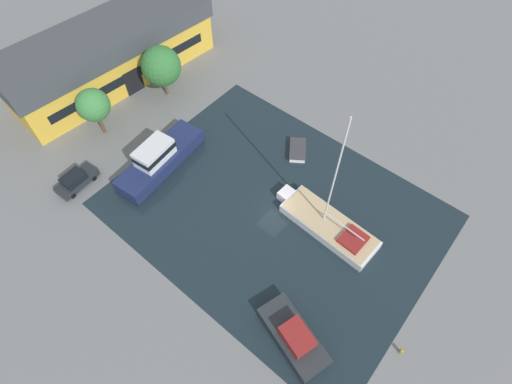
# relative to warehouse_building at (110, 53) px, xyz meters

# --- Properties ---
(ground_plane) EXTENTS (440.00, 440.00, 0.00)m
(ground_plane) POSITION_rel_warehouse_building_xyz_m (-3.20, -28.13, -3.48)
(ground_plane) COLOR slate
(water_canal) EXTENTS (23.60, 30.68, 0.01)m
(water_canal) POSITION_rel_warehouse_building_xyz_m (-3.20, -28.13, -3.48)
(water_canal) COLOR black
(water_canal) RESTS_ON ground
(warehouse_building) EXTENTS (26.94, 10.83, 6.88)m
(warehouse_building) POSITION_rel_warehouse_building_xyz_m (0.00, 0.00, 0.00)
(warehouse_building) COLOR gold
(warehouse_building) RESTS_ON ground
(quay_tree_near_building) EXTENTS (3.59, 3.59, 5.89)m
(quay_tree_near_building) POSITION_rel_warehouse_building_xyz_m (-7.25, -6.57, 0.59)
(quay_tree_near_building) COLOR brown
(quay_tree_near_building) RESTS_ON ground
(quay_tree_by_water) EXTENTS (4.64, 4.64, 6.46)m
(quay_tree_by_water) POSITION_rel_warehouse_building_xyz_m (1.79, -7.37, 0.65)
(quay_tree_by_water) COLOR brown
(quay_tree_by_water) RESTS_ON ground
(parked_car) EXTENTS (4.53, 2.17, 1.66)m
(parked_car) POSITION_rel_warehouse_building_xyz_m (-13.77, -10.62, -2.66)
(parked_car) COLOR #1E2328
(parked_car) RESTS_ON ground
(sailboat_moored) EXTENTS (3.95, 10.94, 14.33)m
(sailboat_moored) POSITION_rel_warehouse_building_xyz_m (-1.53, -33.38, -2.86)
(sailboat_moored) COLOR silver
(sailboat_moored) RESTS_ON water_canal
(motor_cruiser) EXTENTS (11.11, 4.39, 3.52)m
(motor_cruiser) POSITION_rel_warehouse_building_xyz_m (-6.56, -15.38, -2.21)
(motor_cruiser) COLOR #19234C
(motor_cruiser) RESTS_ON water_canal
(small_dinghy) EXTENTS (3.66, 3.29, 0.62)m
(small_dinghy) POSITION_rel_warehouse_building_xyz_m (4.43, -25.44, -3.17)
(small_dinghy) COLOR white
(small_dinghy) RESTS_ON water_canal
(cabin_boat) EXTENTS (4.60, 7.10, 2.13)m
(cabin_boat) POSITION_rel_warehouse_building_xyz_m (-12.02, -37.10, -2.71)
(cabin_boat) COLOR #23282D
(cabin_boat) RESTS_ON water_canal
(mooring_bollard) EXTENTS (0.30, 0.30, 0.63)m
(mooring_bollard) POSITION_rel_warehouse_building_xyz_m (-7.38, -44.31, -3.15)
(mooring_bollard) COLOR olive
(mooring_bollard) RESTS_ON ground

